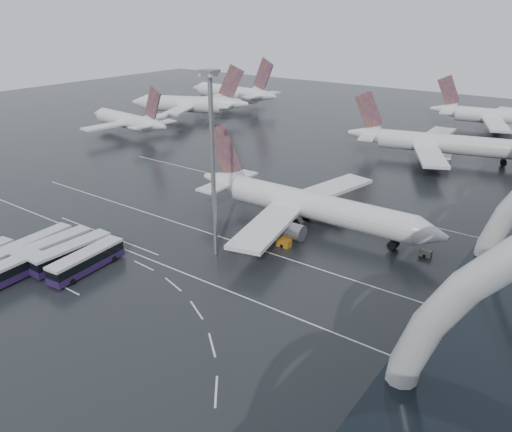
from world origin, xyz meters
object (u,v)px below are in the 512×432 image
Objects in this scene: bus_row_near_a at (38,243)px; floodlight_mast at (212,144)px; jet_remote_west at (129,121)px; bus_row_near_d at (87,261)px; jet_remote_far at (233,93)px; gse_cart_belly_b at (426,253)px; airliner_gate_c at (502,117)px; bus_row_near_b at (52,248)px; airliner_main at (306,205)px; bus_row_far_c at (1,275)px; jet_remote_mid at (191,104)px; airliner_gate_b at (437,144)px; bus_row_near_c at (71,253)px; gse_cart_belly_c at (284,243)px; gse_cart_belly_e at (397,225)px.

floodlight_mast is at bearing -59.65° from bus_row_near_a.
bus_row_near_d is at bearing 141.12° from jet_remote_west.
bus_row_near_d is at bearing 124.86° from jet_remote_far.
gse_cart_belly_b is (42.35, 37.47, -1.30)m from bus_row_near_d.
airliner_gate_c is 3.59× the size of bus_row_near_d.
floodlight_mast reaches higher than bus_row_near_d.
gse_cart_belly_b is at bearing -52.49° from bus_row_near_b.
airliner_main reaches higher than bus_row_near_b.
jet_remote_mid is at bearing 25.66° from bus_row_far_c.
jet_remote_far is 140.81m from floodlight_mast.
airliner_main is 111.85m from airliner_gate_c.
gse_cart_belly_b is at bearing -49.80° from bus_row_far_c.
jet_remote_far is (-96.64, 30.34, 1.01)m from airliner_gate_b.
airliner_gate_c reaches higher than bus_row_near_c.
bus_row_near_d reaches higher than gse_cart_belly_b.
bus_row_near_c is 36.13m from gse_cart_belly_c.
bus_row_near_a is 5.02× the size of gse_cart_belly_c.
floodlight_mast is (-6.19, -19.41, 14.96)m from airliner_main.
airliner_gate_b is at bearing -105.50° from airliner_gate_c.
airliner_main reaches higher than gse_cart_belly_e.
airliner_gate_b reaches higher than gse_cart_belly_c.
jet_remote_far reaches higher than bus_row_near_d.
jet_remote_far reaches higher than bus_row_far_c.
jet_remote_west is at bearing 148.14° from floodlight_mast.
jet_remote_west is 0.82× the size of jet_remote_far.
jet_remote_west is at bearing 159.66° from airliner_main.
gse_cart_belly_b is at bearing 34.99° from floodlight_mast.
floodlight_mast is at bearing -108.57° from airliner_main.
gse_cart_belly_b is (46.61, 37.31, -1.34)m from bus_row_near_c.
airliner_gate_c reaches higher than gse_cart_belly_c.
gse_cart_belly_b is (11.48, -109.97, -3.89)m from airliner_gate_c.
airliner_gate_b reaches higher than bus_row_near_b.
bus_row_near_b is at bearing 136.97° from jet_remote_west.
airliner_gate_b is 3.79× the size of bus_row_near_b.
gse_cart_belly_c is at bearing 118.33° from jet_remote_mid.
jet_remote_far is 144.98m from bus_row_near_c.
airliner_gate_b is 101.30m from jet_remote_far.
airliner_main is 3.73× the size of bus_row_near_c.
bus_row_far_c is at bearing 120.74° from jet_remote_far.
jet_remote_mid reaches higher than airliner_main.
bus_row_near_d is (12.47, 0.85, 0.16)m from bus_row_near_a.
bus_row_near_c is 0.45× the size of floodlight_mast.
jet_remote_mid is at bearing 29.53° from bus_row_near_d.
airliner_gate_b is 1.13× the size of jet_remote_mid.
jet_remote_west is at bearing 44.46° from bus_row_near_c.
airliner_main is 1.06× the size of jet_remote_far.
bus_row_near_a is (57.25, -99.88, -3.61)m from jet_remote_mid.
bus_row_near_d is at bearing -118.30° from airliner_gate_b.
bus_row_near_d is 12.53m from bus_row_far_c.
floodlight_mast reaches higher than bus_row_near_b.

